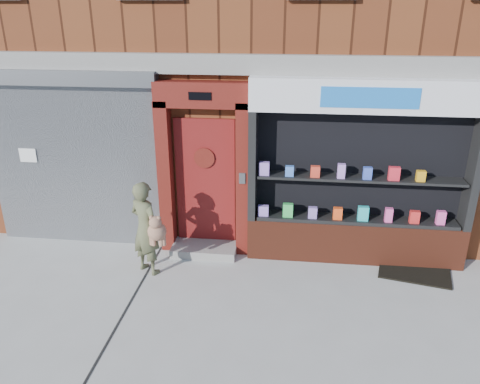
# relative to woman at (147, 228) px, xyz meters

# --- Properties ---
(ground) EXTENTS (80.00, 80.00, 0.00)m
(ground) POSITION_rel_woman_xyz_m (1.51, -1.02, -0.77)
(ground) COLOR #9E9E99
(ground) RESTS_ON ground
(building) EXTENTS (12.00, 8.16, 8.00)m
(building) POSITION_rel_woman_xyz_m (1.51, 4.98, 3.23)
(building) COLOR #5A2814
(building) RESTS_ON ground
(shutter_bay) EXTENTS (3.10, 0.30, 3.04)m
(shutter_bay) POSITION_rel_woman_xyz_m (-1.49, 0.91, 0.95)
(shutter_bay) COLOR gray
(shutter_bay) RESTS_ON ground
(red_door_bay) EXTENTS (1.52, 0.58, 2.90)m
(red_door_bay) POSITION_rel_woman_xyz_m (0.76, 0.84, 0.69)
(red_door_bay) COLOR #55130E
(red_door_bay) RESTS_ON ground
(pharmacy_bay) EXTENTS (3.50, 0.41, 3.00)m
(pharmacy_bay) POSITION_rel_woman_xyz_m (3.26, 0.80, 0.60)
(pharmacy_bay) COLOR maroon
(pharmacy_bay) RESTS_ON ground
(woman) EXTENTS (0.70, 0.59, 1.53)m
(woman) POSITION_rel_woman_xyz_m (0.00, 0.00, 0.00)
(woman) COLOR #525538
(woman) RESTS_ON ground
(doormat) EXTENTS (1.23, 0.98, 0.03)m
(doormat) POSITION_rel_woman_xyz_m (4.22, 0.47, -0.76)
(doormat) COLOR black
(doormat) RESTS_ON ground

